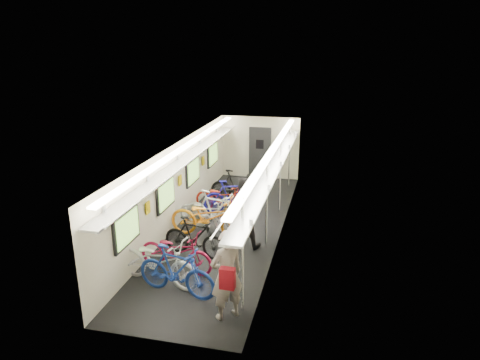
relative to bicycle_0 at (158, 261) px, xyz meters
The scene contains 14 objects.
train_car_shell 4.09m from the bicycle_0, 84.01° to the left, with size 10.00×10.00×10.00m.
bicycle_0 is the anchor object (origin of this frame).
bicycle_1 0.64m from the bicycle_0, 30.80° to the right, with size 0.52×1.83×1.10m, color navy.
bicycle_2 0.63m from the bicycle_0, 72.66° to the left, with size 0.65×1.85×0.97m, color maroon.
bicycle_3 1.41m from the bicycle_0, 73.63° to the left, with size 0.48×1.71×1.03m, color black.
bicycle_4 2.53m from the bicycle_0, 80.99° to the left, with size 0.76×2.19×1.15m, color orange.
bicycle_5 2.98m from the bicycle_0, 81.27° to the left, with size 0.55×1.93×1.16m, color silver.
bicycle_6 3.06m from the bicycle_0, 87.03° to the left, with size 0.63×1.80×0.95m, color silver.
bicycle_7 4.40m from the bicycle_0, 82.42° to the left, with size 0.50×1.77×1.07m, color #1E1BA7.
bicycle_8 4.23m from the bicycle_0, 85.70° to the left, with size 0.66×1.89×0.99m, color #9F2011.
bicycle_9 5.28m from the bicycle_0, 83.87° to the left, with size 0.53×1.87×1.12m, color black.
passenger_near 2.00m from the bicycle_0, 25.74° to the right, with size 0.67×0.44×1.83m, color gray.
passenger_mid 2.64m from the bicycle_0, 56.71° to the left, with size 0.91×0.71×1.88m, color black.
backpack 2.62m from the bicycle_0, 38.37° to the right, with size 0.26×0.14×0.38m, color #A9101F.
Camera 1 is at (2.82, -10.90, 5.06)m, focal length 32.00 mm.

